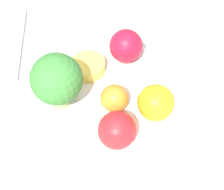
# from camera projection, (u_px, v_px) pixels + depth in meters

# --- Properties ---
(ground_plane) EXTENTS (6.00, 6.00, 0.00)m
(ground_plane) POSITION_uv_depth(u_px,v_px,m) (112.00, 124.00, 0.53)
(ground_plane) COLOR gray
(table_surface) EXTENTS (1.20, 1.20, 0.02)m
(table_surface) POSITION_uv_depth(u_px,v_px,m) (112.00, 120.00, 0.52)
(table_surface) COLOR #B2C6B2
(table_surface) RESTS_ON ground_plane
(bowl) EXTENTS (0.21, 0.21, 0.04)m
(bowl) POSITION_uv_depth(u_px,v_px,m) (112.00, 108.00, 0.50)
(bowl) COLOR silver
(bowl) RESTS_ON table_surface
(broccoli) EXTENTS (0.06, 0.06, 0.08)m
(broccoli) POSITION_uv_depth(u_px,v_px,m) (57.00, 80.00, 0.44)
(broccoli) COLOR #8CB76B
(broccoli) RESTS_ON bowl
(apple_red) EXTENTS (0.04, 0.04, 0.04)m
(apple_red) POSITION_uv_depth(u_px,v_px,m) (117.00, 130.00, 0.43)
(apple_red) COLOR red
(apple_red) RESTS_ON bowl
(apple_green) EXTENTS (0.05, 0.05, 0.05)m
(apple_green) POSITION_uv_depth(u_px,v_px,m) (126.00, 46.00, 0.51)
(apple_green) COLOR #B7142D
(apple_green) RESTS_ON bowl
(orange_front) EXTENTS (0.05, 0.05, 0.05)m
(orange_front) POSITION_uv_depth(u_px,v_px,m) (156.00, 103.00, 0.45)
(orange_front) COLOR orange
(orange_front) RESTS_ON bowl
(orange_back) EXTENTS (0.04, 0.04, 0.04)m
(orange_back) POSITION_uv_depth(u_px,v_px,m) (111.00, 99.00, 0.46)
(orange_back) COLOR orange
(orange_back) RESTS_ON bowl
(small_cup) EXTENTS (0.05, 0.05, 0.02)m
(small_cup) POSITION_uv_depth(u_px,v_px,m) (88.00, 66.00, 0.51)
(small_cup) COLOR #F4CC4C
(small_cup) RESTS_ON bowl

